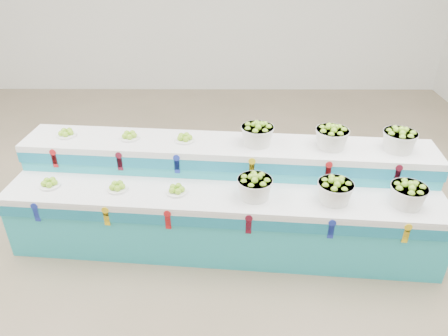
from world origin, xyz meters
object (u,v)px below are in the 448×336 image
at_px(display_stand, 224,197).
at_px(basket_upper_right, 399,139).
at_px(basket_lower_left, 255,186).
at_px(plate_upper_mid, 129,135).

height_order(display_stand, basket_upper_right, basket_upper_right).
bearing_deg(basket_lower_left, basket_upper_right, 15.84).
height_order(plate_upper_mid, basket_upper_right, basket_upper_right).
xyz_separation_m(display_stand, basket_upper_right, (1.77, 0.12, 0.63)).
relative_size(basket_lower_left, plate_upper_mid, 1.62).
bearing_deg(plate_upper_mid, basket_lower_left, -26.66).
xyz_separation_m(basket_lower_left, basket_upper_right, (1.47, 0.42, 0.30)).
bearing_deg(basket_upper_right, basket_lower_left, -164.16).
height_order(basket_lower_left, basket_upper_right, basket_upper_right).
distance_m(display_stand, plate_upper_mid, 1.21).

